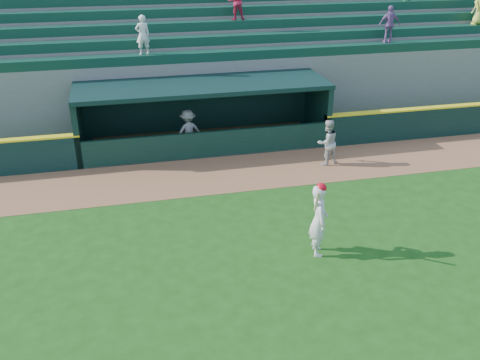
{
  "coord_description": "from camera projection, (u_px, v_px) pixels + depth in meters",
  "views": [
    {
      "loc": [
        -3.07,
        -11.5,
        7.63
      ],
      "look_at": [
        0.0,
        1.6,
        1.3
      ],
      "focal_mm": 40.0,
      "sensor_mm": 36.0,
      "label": 1
    }
  ],
  "objects": [
    {
      "name": "warning_track",
      "position": [
        218.0,
        174.0,
        18.33
      ],
      "size": [
        40.0,
        3.0,
        0.01
      ],
      "primitive_type": "cube",
      "color": "brown",
      "rests_on": "ground"
    },
    {
      "name": "ground",
      "position": [
        254.0,
        250.0,
        14.01
      ],
      "size": [
        120.0,
        120.0,
        0.0
      ],
      "primitive_type": "plane",
      "color": "#184511",
      "rests_on": "ground"
    },
    {
      "name": "stands",
      "position": [
        184.0,
        57.0,
        24.05
      ],
      "size": [
        34.5,
        6.25,
        7.03
      ],
      "color": "slate",
      "rests_on": "ground"
    },
    {
      "name": "dugout_player_front",
      "position": [
        327.0,
        142.0,
        18.81
      ],
      "size": [
        0.93,
        0.81,
        1.65
      ],
      "primitive_type": "imported",
      "rotation": [
        0.0,
        0.0,
        3.4
      ],
      "color": "#A9A9A4",
      "rests_on": "ground"
    },
    {
      "name": "dugout",
      "position": [
        202.0,
        110.0,
        20.49
      ],
      "size": [
        9.4,
        2.8,
        2.46
      ],
      "color": "slate",
      "rests_on": "ground"
    },
    {
      "name": "batter_at_plate",
      "position": [
        319.0,
        219.0,
        13.49
      ],
      "size": [
        0.58,
        0.87,
        2.02
      ],
      "color": "silver",
      "rests_on": "ground"
    },
    {
      "name": "dugout_player_inside",
      "position": [
        188.0,
        131.0,
        19.88
      ],
      "size": [
        1.17,
        0.85,
        1.63
      ],
      "primitive_type": "imported",
      "rotation": [
        0.0,
        0.0,
        3.39
      ],
      "color": "gray",
      "rests_on": "ground"
    }
  ]
}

